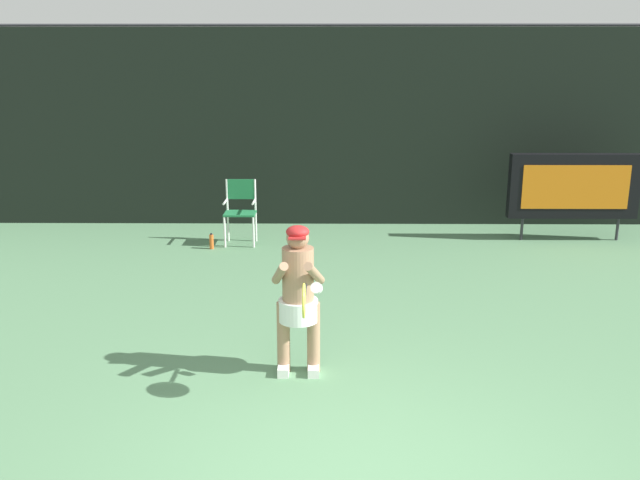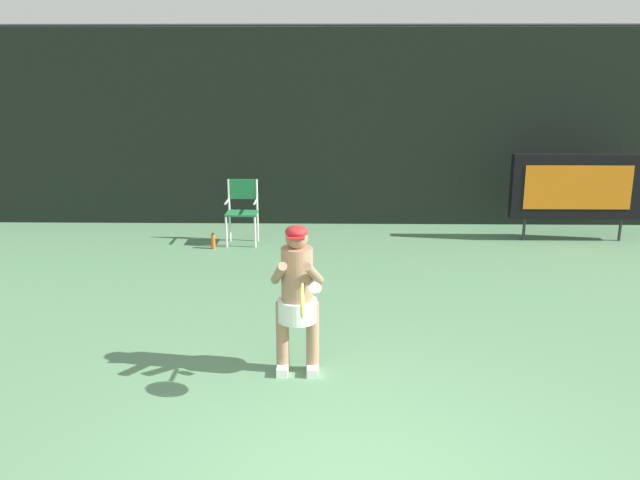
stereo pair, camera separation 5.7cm
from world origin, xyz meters
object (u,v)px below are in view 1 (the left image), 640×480
object	(u,v)px
water_bottle	(212,242)
tennis_racket	(304,300)
tennis_player	(298,293)
scoreboard	(574,186)
umpire_chair	(240,208)

from	to	relation	value
water_bottle	tennis_racket	xyz separation A→B (m)	(1.71, -5.17, 0.86)
tennis_player	scoreboard	bearing A→B (deg)	49.23
scoreboard	tennis_racket	bearing A→B (deg)	-127.24
scoreboard	tennis_racket	world-z (taller)	scoreboard
umpire_chair	tennis_racket	size ratio (longest dim) A/B	1.79
umpire_chair	tennis_player	bearing A→B (deg)	-76.55
water_bottle	umpire_chair	bearing A→B (deg)	39.20
scoreboard	tennis_racket	distance (m)	7.28
umpire_chair	water_bottle	xyz separation A→B (m)	(-0.45, -0.37, -0.50)
water_bottle	scoreboard	bearing A→B (deg)	5.90
umpire_chair	tennis_racket	bearing A→B (deg)	-77.19
scoreboard	tennis_racket	size ratio (longest dim) A/B	3.65
tennis_racket	scoreboard	bearing A→B (deg)	52.54
scoreboard	umpire_chair	bearing A→B (deg)	-177.32
umpire_chair	tennis_racket	world-z (taller)	tennis_racket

